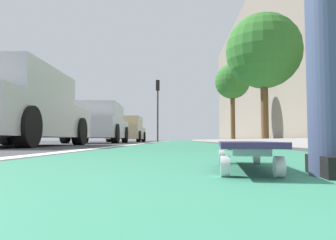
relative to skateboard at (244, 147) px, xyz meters
The scene contains 12 objects.
ground_plane 9.01m from the skateboard, ahead, with size 80.00×80.00×0.00m, color #38383D.
bike_lane_paint 23.01m from the skateboard, ahead, with size 56.00×2.32×0.00m, color #2D7256.
lane_stripe_white 19.07m from the skateboard, ahead, with size 52.00×0.16×0.01m, color silver.
sidewalk_curb 17.32m from the skateboard, 10.79° to the right, with size 52.00×3.20×0.15m, color #9E9B93.
building_facade 22.43m from the skateboard, 15.12° to the right, with size 40.00×1.20×11.05m, color slate.
skateboard is the anchor object (origin of this frame).
parked_car_near 5.95m from the skateboard, 35.23° to the left, with size 4.53×1.98×1.48m.
parked_car_mid 11.68m from the skateboard, 16.65° to the left, with size 4.54×2.08×1.50m.
parked_car_far 18.22m from the skateboard, 10.31° to the left, with size 4.22×1.88×1.47m.
traffic_light 23.95m from the skateboard, ahead, with size 0.33×0.28×4.73m.
street_tree_mid 11.28m from the skateboard, 15.25° to the right, with size 2.72×2.72×4.70m.
street_tree_far 17.75m from the skateboard, ahead, with size 1.99×1.99×4.45m.
Camera 1 is at (-0.38, 0.17, 0.12)m, focal length 35.06 mm.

